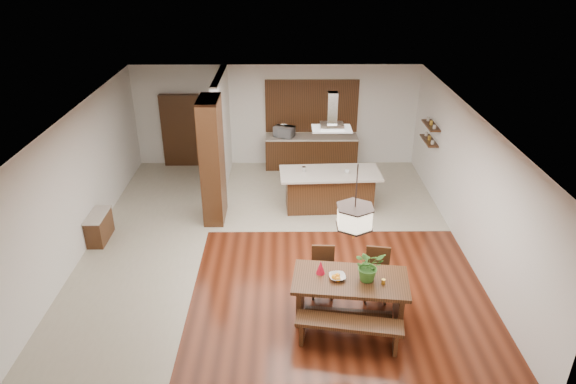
{
  "coord_description": "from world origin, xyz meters",
  "views": [
    {
      "loc": [
        0.22,
        -9.51,
        5.92
      ],
      "look_at": [
        0.3,
        0.0,
        1.25
      ],
      "focal_mm": 32.0,
      "sensor_mm": 36.0,
      "label": 1
    }
  ],
  "objects_px": {
    "dining_table": "(350,289)",
    "dining_bench": "(349,333)",
    "hallway_console": "(99,227)",
    "fruit_bowl": "(337,277)",
    "pendant_lantern": "(355,203)",
    "foliage_plant": "(369,265)",
    "dining_chair_left": "(323,273)",
    "kitchen_island": "(329,189)",
    "island_cup": "(347,171)",
    "microwave": "(284,132)",
    "range_hood": "(332,111)",
    "dining_chair_right": "(377,276)"
  },
  "relations": [
    {
      "from": "dining_chair_left",
      "to": "microwave",
      "type": "distance_m",
      "value": 6.01
    },
    {
      "from": "dining_table",
      "to": "island_cup",
      "type": "height_order",
      "value": "island_cup"
    },
    {
      "from": "range_hood",
      "to": "island_cup",
      "type": "bearing_deg",
      "value": -14.15
    },
    {
      "from": "dining_chair_left",
      "to": "dining_chair_right",
      "type": "height_order",
      "value": "dining_chair_right"
    },
    {
      "from": "foliage_plant",
      "to": "island_cup",
      "type": "relative_size",
      "value": 5.0
    },
    {
      "from": "dining_chair_right",
      "to": "fruit_bowl",
      "type": "relative_size",
      "value": 3.58
    },
    {
      "from": "dining_table",
      "to": "kitchen_island",
      "type": "height_order",
      "value": "kitchen_island"
    },
    {
      "from": "dining_table",
      "to": "foliage_plant",
      "type": "height_order",
      "value": "foliage_plant"
    },
    {
      "from": "hallway_console",
      "to": "fruit_bowl",
      "type": "distance_m",
      "value": 5.6
    },
    {
      "from": "dining_chair_right",
      "to": "dining_bench",
      "type": "bearing_deg",
      "value": -107.59
    },
    {
      "from": "hallway_console",
      "to": "pendant_lantern",
      "type": "relative_size",
      "value": 0.67
    },
    {
      "from": "kitchen_island",
      "to": "island_cup",
      "type": "height_order",
      "value": "island_cup"
    },
    {
      "from": "hallway_console",
      "to": "dining_chair_right",
      "type": "relative_size",
      "value": 0.9
    },
    {
      "from": "dining_chair_right",
      "to": "pendant_lantern",
      "type": "distance_m",
      "value": 1.91
    },
    {
      "from": "hallway_console",
      "to": "range_hood",
      "type": "bearing_deg",
      "value": 15.86
    },
    {
      "from": "dining_chair_left",
      "to": "foliage_plant",
      "type": "distance_m",
      "value": 1.13
    },
    {
      "from": "microwave",
      "to": "pendant_lantern",
      "type": "bearing_deg",
      "value": -55.9
    },
    {
      "from": "pendant_lantern",
      "to": "fruit_bowl",
      "type": "bearing_deg",
      "value": 178.33
    },
    {
      "from": "dining_table",
      "to": "dining_chair_right",
      "type": "relative_size",
      "value": 2.08
    },
    {
      "from": "dining_table",
      "to": "dining_bench",
      "type": "xyz_separation_m",
      "value": [
        -0.08,
        -0.69,
        -0.35
      ]
    },
    {
      "from": "dining_chair_left",
      "to": "microwave",
      "type": "bearing_deg",
      "value": 98.89
    },
    {
      "from": "pendant_lantern",
      "to": "range_hood",
      "type": "distance_m",
      "value": 4.09
    },
    {
      "from": "dining_chair_left",
      "to": "pendant_lantern",
      "type": "relative_size",
      "value": 0.72
    },
    {
      "from": "hallway_console",
      "to": "dining_bench",
      "type": "bearing_deg",
      "value": -33.27
    },
    {
      "from": "hallway_console",
      "to": "dining_table",
      "type": "bearing_deg",
      "value": -27.03
    },
    {
      "from": "pendant_lantern",
      "to": "range_hood",
      "type": "height_order",
      "value": "same"
    },
    {
      "from": "dining_table",
      "to": "pendant_lantern",
      "type": "relative_size",
      "value": 1.56
    },
    {
      "from": "island_cup",
      "to": "pendant_lantern",
      "type": "bearing_deg",
      "value": -95.34
    },
    {
      "from": "fruit_bowl",
      "to": "island_cup",
      "type": "relative_size",
      "value": 2.5
    },
    {
      "from": "kitchen_island",
      "to": "island_cup",
      "type": "distance_m",
      "value": 0.66
    },
    {
      "from": "foliage_plant",
      "to": "dining_chair_right",
      "type": "bearing_deg",
      "value": 63.59
    },
    {
      "from": "range_hood",
      "to": "dining_chair_left",
      "type": "bearing_deg",
      "value": -96.48
    },
    {
      "from": "foliage_plant",
      "to": "island_cup",
      "type": "height_order",
      "value": "foliage_plant"
    },
    {
      "from": "dining_chair_left",
      "to": "dining_chair_right",
      "type": "xyz_separation_m",
      "value": [
        0.96,
        -0.12,
        0.02
      ]
    },
    {
      "from": "hallway_console",
      "to": "dining_table",
      "type": "height_order",
      "value": "dining_table"
    },
    {
      "from": "pendant_lantern",
      "to": "foliage_plant",
      "type": "relative_size",
      "value": 2.38
    },
    {
      "from": "dining_table",
      "to": "foliage_plant",
      "type": "relative_size",
      "value": 3.72
    },
    {
      "from": "dining_table",
      "to": "pendant_lantern",
      "type": "height_order",
      "value": "pendant_lantern"
    },
    {
      "from": "dining_chair_left",
      "to": "kitchen_island",
      "type": "distance_m",
      "value": 3.45
    },
    {
      "from": "dining_bench",
      "to": "range_hood",
      "type": "height_order",
      "value": "range_hood"
    },
    {
      "from": "dining_bench",
      "to": "range_hood",
      "type": "distance_m",
      "value": 5.27
    },
    {
      "from": "dining_chair_left",
      "to": "range_hood",
      "type": "relative_size",
      "value": 1.05
    },
    {
      "from": "dining_bench",
      "to": "dining_chair_right",
      "type": "xyz_separation_m",
      "value": [
        0.64,
        1.22,
        0.25
      ]
    },
    {
      "from": "island_cup",
      "to": "dining_chair_right",
      "type": "bearing_deg",
      "value": -87.01
    },
    {
      "from": "dining_bench",
      "to": "foliage_plant",
      "type": "distance_m",
      "value": 1.15
    },
    {
      "from": "dining_bench",
      "to": "foliage_plant",
      "type": "bearing_deg",
      "value": 61.74
    },
    {
      "from": "dining_table",
      "to": "foliage_plant",
      "type": "xyz_separation_m",
      "value": [
        0.28,
        -0.01,
        0.49
      ]
    },
    {
      "from": "dining_table",
      "to": "island_cup",
      "type": "bearing_deg",
      "value": 84.66
    },
    {
      "from": "fruit_bowl",
      "to": "dining_table",
      "type": "bearing_deg",
      "value": -1.67
    },
    {
      "from": "dining_chair_left",
      "to": "kitchen_island",
      "type": "height_order",
      "value": "kitchen_island"
    }
  ]
}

